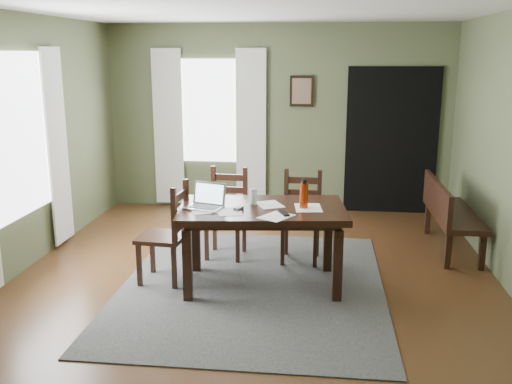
# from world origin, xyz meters

# --- Properties ---
(ground) EXTENTS (5.00, 6.00, 0.01)m
(ground) POSITION_xyz_m (0.00, 0.00, -0.01)
(ground) COLOR #492C16
(room_shell) EXTENTS (5.02, 6.02, 2.71)m
(room_shell) POSITION_xyz_m (0.00, 0.00, 1.80)
(room_shell) COLOR #535E3D
(room_shell) RESTS_ON ground
(rug) EXTENTS (2.60, 3.20, 0.01)m
(rug) POSITION_xyz_m (0.00, 0.00, 0.01)
(rug) COLOR #3E3E3E
(rug) RESTS_ON ground
(dining_table) EXTENTS (1.71, 1.14, 0.81)m
(dining_table) POSITION_xyz_m (0.09, 0.03, 0.72)
(dining_table) COLOR black
(dining_table) RESTS_ON rug
(chair_end) EXTENTS (0.48, 0.48, 1.03)m
(chair_end) POSITION_xyz_m (-0.87, 0.01, 0.51)
(chair_end) COLOR black
(chair_end) RESTS_ON rug
(chair_back_left) EXTENTS (0.47, 0.47, 1.01)m
(chair_back_left) POSITION_xyz_m (-0.40, 0.86, 0.49)
(chair_back_left) COLOR black
(chair_back_left) RESTS_ON rug
(chair_back_right) EXTENTS (0.46, 0.46, 1.00)m
(chair_back_right) POSITION_xyz_m (0.45, 0.81, 0.49)
(chair_back_right) COLOR black
(chair_back_right) RESTS_ON rug
(bench) EXTENTS (0.47, 1.46, 0.82)m
(bench) POSITION_xyz_m (2.15, 1.34, 0.49)
(bench) COLOR black
(bench) RESTS_ON ground
(laptop) EXTENTS (0.41, 0.36, 0.23)m
(laptop) POSITION_xyz_m (-0.45, -0.05, 0.88)
(laptop) COLOR #B7B7BC
(laptop) RESTS_ON dining_table
(computer_mouse) EXTENTS (0.09, 0.12, 0.03)m
(computer_mouse) POSITION_xyz_m (-0.12, -0.13, 0.84)
(computer_mouse) COLOR #3F3F42
(computer_mouse) RESTS_ON dining_table
(tv_remote) EXTENTS (0.12, 0.20, 0.02)m
(tv_remote) POSITION_xyz_m (0.32, -0.21, 0.83)
(tv_remote) COLOR black
(tv_remote) RESTS_ON dining_table
(drinking_glass) EXTENTS (0.09, 0.09, 0.16)m
(drinking_glass) POSITION_xyz_m (-0.01, 0.12, 0.90)
(drinking_glass) COLOR silver
(drinking_glass) RESTS_ON dining_table
(water_bottle) EXTENTS (0.09, 0.09, 0.28)m
(water_bottle) POSITION_xyz_m (0.50, 0.04, 0.95)
(water_bottle) COLOR #B2330D
(water_bottle) RESTS_ON dining_table
(paper_a) EXTENTS (0.37, 0.41, 0.00)m
(paper_a) POSITION_xyz_m (-0.45, -0.13, 0.82)
(paper_a) COLOR white
(paper_a) RESTS_ON dining_table
(paper_b) EXTENTS (0.36, 0.38, 0.00)m
(paper_b) POSITION_xyz_m (0.26, -0.29, 0.82)
(paper_b) COLOR white
(paper_b) RESTS_ON dining_table
(paper_c) EXTENTS (0.33, 0.37, 0.00)m
(paper_c) POSITION_xyz_m (0.16, 0.12, 0.82)
(paper_c) COLOR white
(paper_c) RESTS_ON dining_table
(paper_d) EXTENTS (0.29, 0.35, 0.00)m
(paper_d) POSITION_xyz_m (0.54, 0.04, 0.82)
(paper_d) COLOR white
(paper_d) RESTS_ON dining_table
(paper_e) EXTENTS (0.28, 0.33, 0.00)m
(paper_e) POSITION_xyz_m (-0.19, -0.19, 0.82)
(paper_e) COLOR white
(paper_e) RESTS_ON dining_table
(window_left) EXTENTS (0.01, 1.30, 1.70)m
(window_left) POSITION_xyz_m (-2.47, 0.20, 1.45)
(window_left) COLOR white
(window_left) RESTS_ON ground
(window_back) EXTENTS (1.00, 0.01, 1.50)m
(window_back) POSITION_xyz_m (-1.00, 2.97, 1.45)
(window_back) COLOR white
(window_back) RESTS_ON ground
(curtain_left_far) EXTENTS (0.03, 0.48, 2.30)m
(curtain_left_far) POSITION_xyz_m (-2.44, 1.02, 1.20)
(curtain_left_far) COLOR silver
(curtain_left_far) RESTS_ON ground
(curtain_back_left) EXTENTS (0.44, 0.03, 2.30)m
(curtain_back_left) POSITION_xyz_m (-1.62, 2.94, 1.20)
(curtain_back_left) COLOR silver
(curtain_back_left) RESTS_ON ground
(curtain_back_right) EXTENTS (0.44, 0.03, 2.30)m
(curtain_back_right) POSITION_xyz_m (-0.38, 2.94, 1.20)
(curtain_back_right) COLOR silver
(curtain_back_right) RESTS_ON ground
(framed_picture) EXTENTS (0.34, 0.03, 0.44)m
(framed_picture) POSITION_xyz_m (0.35, 2.97, 1.75)
(framed_picture) COLOR black
(framed_picture) RESTS_ON ground
(doorway_back) EXTENTS (1.30, 0.03, 2.10)m
(doorway_back) POSITION_xyz_m (1.65, 2.97, 1.05)
(doorway_back) COLOR black
(doorway_back) RESTS_ON ground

